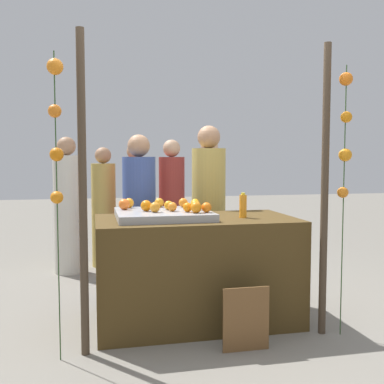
{
  "coord_description": "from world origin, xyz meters",
  "views": [
    {
      "loc": [
        -0.81,
        -3.55,
        1.33
      ],
      "look_at": [
        0.0,
        0.15,
        1.05
      ],
      "focal_mm": 42.2,
      "sensor_mm": 36.0,
      "label": 1
    }
  ],
  "objects": [
    {
      "name": "crowd_person_1",
      "position": [
        0.12,
        1.88,
        0.73
      ],
      "size": [
        0.31,
        0.31,
        1.57
      ],
      "color": "maroon",
      "rests_on": "ground_plane"
    },
    {
      "name": "crowd_person_0",
      "position": [
        -1.11,
        1.86,
        0.74
      ],
      "size": [
        0.32,
        0.32,
        1.59
      ],
      "color": "beige",
      "rests_on": "ground_plane"
    },
    {
      "name": "garland_strand_right",
      "position": [
        1.01,
        -0.53,
        1.52
      ],
      "size": [
        0.1,
        0.11,
        2.02
      ],
      "color": "#2D4C23",
      "rests_on": "ground_plane"
    },
    {
      "name": "orange_12",
      "position": [
        0.04,
        0.21,
        0.95
      ],
      "size": [
        0.08,
        0.08,
        0.08
      ],
      "primitive_type": "sphere",
      "color": "orange",
      "rests_on": "orange_tray"
    },
    {
      "name": "orange_5",
      "position": [
        -0.57,
        0.18,
        0.96
      ],
      "size": [
        0.09,
        0.09,
        0.09
      ],
      "primitive_type": "sphere",
      "color": "orange",
      "rests_on": "orange_tray"
    },
    {
      "name": "orange_3",
      "position": [
        0.05,
        -0.15,
        0.95
      ],
      "size": [
        0.08,
        0.08,
        0.08
      ],
      "primitive_type": "sphere",
      "color": "orange",
      "rests_on": "orange_tray"
    },
    {
      "name": "crowd_person_3",
      "position": [
        -0.32,
        1.77,
        0.71
      ],
      "size": [
        0.31,
        0.31,
        1.53
      ],
      "color": "maroon",
      "rests_on": "ground_plane"
    },
    {
      "name": "canopy_post_left",
      "position": [
        -0.88,
        -0.47,
        1.09
      ],
      "size": [
        0.06,
        0.06,
        2.18
      ],
      "primitive_type": "cylinder",
      "color": "#473828",
      "rests_on": "ground_plane"
    },
    {
      "name": "orange_11",
      "position": [
        -0.52,
        0.31,
        0.96
      ],
      "size": [
        0.08,
        0.08,
        0.08
      ],
      "primitive_type": "sphere",
      "color": "orange",
      "rests_on": "orange_tray"
    },
    {
      "name": "crowd_person_2",
      "position": [
        0.57,
        1.78,
        0.74
      ],
      "size": [
        0.32,
        0.32,
        1.59
      ],
      "color": "#99999E",
      "rests_on": "ground_plane"
    },
    {
      "name": "orange_10",
      "position": [
        -0.2,
        -0.02,
        0.95
      ],
      "size": [
        0.07,
        0.07,
        0.07
      ],
      "primitive_type": "sphere",
      "color": "orange",
      "rests_on": "orange_tray"
    },
    {
      "name": "orange_2",
      "position": [
        -0.21,
        0.09,
        0.95
      ],
      "size": [
        0.08,
        0.08,
        0.08
      ],
      "primitive_type": "sphere",
      "color": "orange",
      "rests_on": "orange_tray"
    },
    {
      "name": "stall_counter",
      "position": [
        0.0,
        0.0,
        0.43
      ],
      "size": [
        1.61,
        0.87,
        0.85
      ],
      "primitive_type": "cube",
      "color": "#4C3819",
      "rests_on": "ground_plane"
    },
    {
      "name": "vendor_right",
      "position": [
        0.3,
        0.75,
        0.77
      ],
      "size": [
        0.33,
        0.33,
        1.66
      ],
      "color": "tan",
      "rests_on": "ground_plane"
    },
    {
      "name": "orange_8",
      "position": [
        -0.04,
        -0.17,
        0.96
      ],
      "size": [
        0.09,
        0.09,
        0.09
      ],
      "primitive_type": "sphere",
      "color": "orange",
      "rests_on": "orange_tray"
    },
    {
      "name": "orange_0",
      "position": [
        0.0,
        0.02,
        0.96
      ],
      "size": [
        0.08,
        0.08,
        0.08
      ],
      "primitive_type": "sphere",
      "color": "orange",
      "rests_on": "orange_tray"
    },
    {
      "name": "garland_strand_left",
      "position": [
        -1.04,
        -0.53,
        1.55
      ],
      "size": [
        0.1,
        0.11,
        2.02
      ],
      "color": "#2D4C23",
      "rests_on": "ground_plane"
    },
    {
      "name": "ground_plane",
      "position": [
        0.0,
        0.0,
        0.0
      ],
      "size": [
        24.0,
        24.0,
        0.0
      ],
      "primitive_type": "plane",
      "color": "gray"
    },
    {
      "name": "orange_4",
      "position": [
        -0.05,
        0.27,
        0.95
      ],
      "size": [
        0.08,
        0.08,
        0.08
      ],
      "primitive_type": "sphere",
      "color": "orange",
      "rests_on": "orange_tray"
    },
    {
      "name": "chalkboard_sign",
      "position": [
        0.21,
        -0.65,
        0.22
      ],
      "size": [
        0.33,
        0.03,
        0.46
      ],
      "color": "brown",
      "rests_on": "ground_plane"
    },
    {
      "name": "orange_9",
      "position": [
        -0.09,
        -0.09,
        0.95
      ],
      "size": [
        0.08,
        0.08,
        0.08
      ],
      "primitive_type": "sphere",
      "color": "orange",
      "rests_on": "orange_tray"
    },
    {
      "name": "orange_7",
      "position": [
        -0.4,
        0.04,
        0.96
      ],
      "size": [
        0.09,
        0.09,
        0.09
      ],
      "primitive_type": "sphere",
      "color": "orange",
      "rests_on": "orange_tray"
    },
    {
      "name": "crowd_person_4",
      "position": [
        -0.69,
        2.1,
        0.69
      ],
      "size": [
        0.3,
        0.3,
        1.48
      ],
      "color": "tan",
      "rests_on": "ground_plane"
    },
    {
      "name": "juice_bottle",
      "position": [
        0.38,
        -0.08,
        0.95
      ],
      "size": [
        0.06,
        0.06,
        0.21
      ],
      "color": "orange",
      "rests_on": "stall_counter"
    },
    {
      "name": "canopy_post_right",
      "position": [
        0.88,
        -0.47,
        1.09
      ],
      "size": [
        0.06,
        0.06,
        2.18
      ],
      "primitive_type": "cylinder",
      "color": "#473828",
      "rests_on": "ground_plane"
    },
    {
      "name": "vendor_left",
      "position": [
        -0.39,
        0.72,
        0.73
      ],
      "size": [
        0.31,
        0.31,
        1.56
      ],
      "color": "#384C8C",
      "rests_on": "ground_plane"
    },
    {
      "name": "orange_tray",
      "position": [
        -0.26,
        0.04,
        0.88
      ],
      "size": [
        0.75,
        0.7,
        0.06
      ],
      "primitive_type": "cube",
      "color": "#9EA0A5",
      "rests_on": "stall_counter"
    },
    {
      "name": "orange_6",
      "position": [
        -0.34,
        -0.06,
        0.95
      ],
      "size": [
        0.08,
        0.08,
        0.08
      ],
      "primitive_type": "sphere",
      "color": "orange",
      "rests_on": "orange_tray"
    },
    {
      "name": "orange_1",
      "position": [
        -0.26,
        0.31,
        0.95
      ],
      "size": [
        0.08,
        0.08,
        0.08
      ],
      "primitive_type": "sphere",
      "color": "orange",
      "rests_on": "orange_tray"
    }
  ]
}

